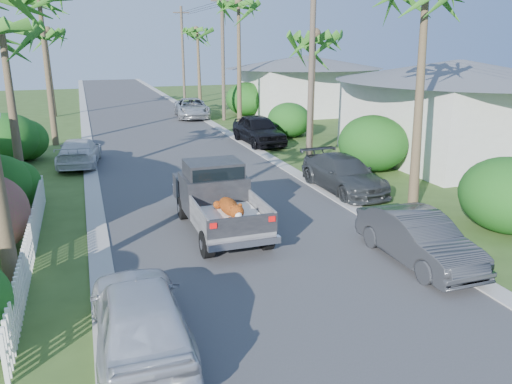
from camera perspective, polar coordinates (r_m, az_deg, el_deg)
name	(u,v)px	position (r m, az deg, el deg)	size (l,w,h in m)	color
ground	(327,323)	(10.78, 8.10, -14.63)	(120.00, 120.00, 0.00)	#354F1D
road	(155,131)	(33.87, -11.51, 6.90)	(8.00, 100.00, 0.02)	#38383A
curb_left	(86,134)	(33.59, -18.82, 6.30)	(0.60, 100.00, 0.06)	#A5A39E
curb_right	(218,127)	(34.69, -4.41, 7.44)	(0.60, 100.00, 0.06)	#A5A39E
pickup_truck	(216,196)	(15.54, -4.59, -0.44)	(1.98, 5.12, 2.06)	black
parked_car_rn	(418,239)	(13.75, 18.03, -5.10)	(1.41, 4.04, 1.33)	#303135
parked_car_rm	(344,174)	(19.71, 9.97, 2.02)	(1.87, 4.59, 1.33)	#323638
parked_car_rf	(259,130)	(28.61, 0.30, 7.11)	(1.92, 4.78, 1.63)	black
parked_car_rd	(192,108)	(39.27, -7.34, 9.47)	(2.42, 5.25, 1.46)	#B3B6BA
parked_car_ln	(140,315)	(9.78, -13.15, -13.57)	(1.69, 4.20, 1.43)	silver
parked_car_lf	(79,152)	(24.94, -19.56, 4.30)	(1.78, 4.37, 1.27)	silver
palm_l_b	(0,26)	(20.28, -27.18, 16.57)	(4.40, 4.40, 7.40)	brown
palm_l_d	(45,31)	(42.19, -23.00, 16.61)	(4.40, 4.40, 7.70)	brown
palm_r_b	(313,35)	(25.60, 6.58, 17.43)	(4.40, 4.40, 7.20)	brown
palm_r_c	(239,3)	(35.82, -2.01, 20.73)	(4.40, 4.40, 9.40)	brown
palm_r_d	(198,30)	(49.35, -6.69, 17.93)	(4.40, 4.40, 8.00)	brown
shrub_l_d	(5,138)	(26.74, -26.74, 5.49)	(3.20, 3.52, 2.40)	#1A4B15
shrub_r_a	(509,195)	(16.93, 26.94, -0.32)	(2.80, 3.08, 2.30)	#1A4B15
shrub_r_b	(373,143)	(23.08, 13.19, 5.45)	(3.00, 3.30, 2.50)	#1A4B15
shrub_r_c	(289,120)	(30.86, 3.78, 8.22)	(2.60, 2.86, 2.10)	#1A4B15
shrub_r_d	(246,99)	(40.31, -1.13, 10.60)	(3.20, 3.52, 2.60)	#1A4B15
picket_fence	(31,241)	(14.63, -24.31, -5.16)	(0.10, 11.00, 1.00)	white
house_right_near	(455,114)	(26.80, 21.76, 8.32)	(8.00, 9.00, 4.80)	silver
house_right_far	(304,87)	(42.04, 5.50, 11.90)	(9.00, 8.00, 4.60)	silver
utility_pole_b	(311,65)	(23.38, 6.36, 14.20)	(1.60, 0.26, 9.00)	brown
utility_pole_c	(223,57)	(37.49, -3.80, 15.16)	(1.60, 0.26, 9.00)	brown
utility_pole_d	(183,53)	(52.10, -8.36, 15.45)	(1.60, 0.26, 9.00)	brown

